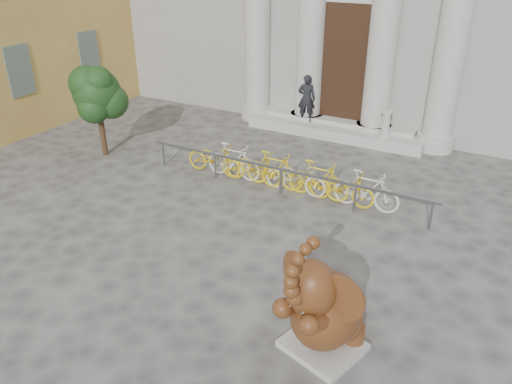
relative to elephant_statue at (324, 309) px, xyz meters
The scene contains 7 objects.
ground 3.44m from the elephant_statue, behind, with size 80.00×80.00×0.00m, color #474442.
entrance_steps 10.04m from the elephant_statue, 109.43° to the left, with size 6.00×1.20×0.36m, color #A8A59E.
elephant_statue is the anchor object (origin of this frame).
bike_rack 5.82m from the elephant_statue, 121.77° to the left, with size 8.00×0.53×1.00m.
tree 10.05m from the elephant_statue, 153.45° to the left, with size 1.59×1.45×2.76m.
pedestrian 10.35m from the elephant_statue, 115.08° to the left, with size 0.59×0.39×1.61m, color black.
balustrade_post 9.28m from the elephant_statue, 99.79° to the left, with size 0.36×0.36×0.89m.
Camera 1 is at (5.31, -5.88, 5.95)m, focal length 35.00 mm.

